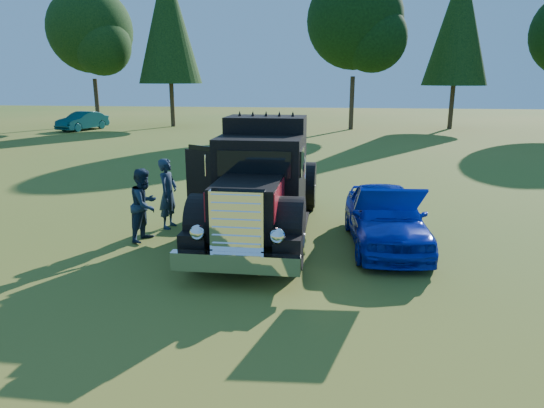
% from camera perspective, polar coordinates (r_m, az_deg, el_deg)
% --- Properties ---
extents(ground, '(120.00, 120.00, 0.00)m').
position_cam_1_polar(ground, '(10.96, -8.13, -6.76)').
color(ground, '#36601C').
rests_on(ground, ground).
extents(treeline, '(72.10, 24.04, 13.84)m').
position_cam_1_polar(treeline, '(37.22, 3.39, 20.50)').
color(treeline, '#2D2116').
rests_on(treeline, ground).
extents(diamond_t_truck, '(3.27, 7.16, 3.00)m').
position_cam_1_polar(diamond_t_truck, '(12.24, -1.28, 1.92)').
color(diamond_t_truck, black).
rests_on(diamond_t_truck, ground).
extents(hotrod_coupe, '(2.03, 4.40, 1.89)m').
position_cam_1_polar(hotrod_coupe, '(12.00, 13.21, -1.41)').
color(hotrod_coupe, '#0731A9').
rests_on(hotrod_coupe, ground).
extents(spectator_near, '(0.53, 0.74, 1.90)m').
position_cam_1_polar(spectator_near, '(13.35, -12.13, 1.21)').
color(spectator_near, '#21374F').
rests_on(spectator_near, ground).
extents(spectator_far, '(0.85, 1.01, 1.83)m').
position_cam_1_polar(spectator_far, '(12.43, -14.74, -0.08)').
color(spectator_far, '#1E2E46').
rests_on(spectator_far, ground).
extents(distant_teal_car, '(2.69, 4.61, 1.44)m').
position_cam_1_polar(distant_teal_car, '(41.64, -21.40, 9.09)').
color(distant_teal_car, '#0A3D3D').
rests_on(distant_teal_car, ground).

